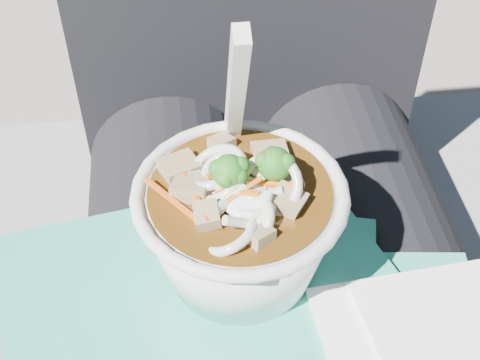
{
  "coord_description": "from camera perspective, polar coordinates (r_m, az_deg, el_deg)",
  "views": [
    {
      "loc": [
        -0.07,
        -0.29,
        0.99
      ],
      "look_at": [
        -0.04,
        0.0,
        0.69
      ],
      "focal_mm": 50.0,
      "sensor_mm": 36.0,
      "label": 1
    }
  ],
  "objects": [
    {
      "name": "plastic_bag",
      "position": [
        0.47,
        1.56,
        -12.54
      ],
      "size": [
        0.36,
        0.33,
        0.02
      ],
      "color": "teal",
      "rests_on": "lap"
    },
    {
      "name": "stone_ledge",
      "position": [
        0.9,
        1.44,
        -14.77
      ],
      "size": [
        1.0,
        0.51,
        0.42
      ],
      "primitive_type": "cube",
      "rotation": [
        0.0,
        0.0,
        -0.01
      ],
      "color": "gray",
      "rests_on": "ground"
    },
    {
      "name": "napkins",
      "position": [
        0.47,
        17.04,
        -13.79
      ],
      "size": [
        0.16,
        0.14,
        0.01
      ],
      "color": "white",
      "rests_on": "plastic_bag"
    },
    {
      "name": "person_body",
      "position": [
        0.6,
        2.74,
        -4.05
      ],
      "size": [
        0.34,
        0.94,
        0.98
      ],
      "color": "black",
      "rests_on": "ground"
    },
    {
      "name": "udon_bowl",
      "position": [
        0.45,
        0.01,
        -3.38
      ],
      "size": [
        0.17,
        0.17,
        0.2
      ],
      "color": "white",
      "rests_on": "plastic_bag"
    },
    {
      "name": "lap",
      "position": [
        0.57,
        4.06,
        -13.07
      ],
      "size": [
        0.34,
        0.48,
        0.16
      ],
      "color": "black",
      "rests_on": "stone_ledge"
    }
  ]
}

